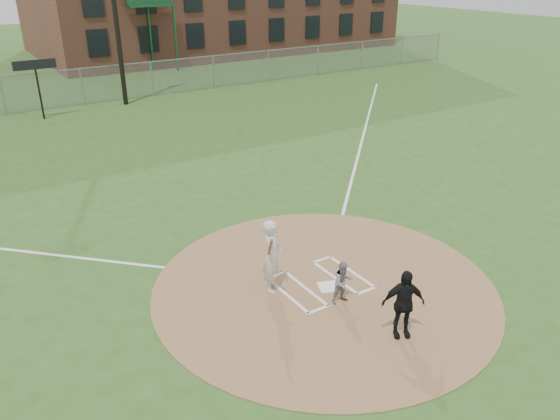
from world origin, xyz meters
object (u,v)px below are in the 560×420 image
home_plate (329,287)px  catcher (343,282)px  umpire (403,304)px  batter_at_plate (272,256)px

home_plate → catcher: bearing=-98.2°
umpire → batter_at_plate: 3.29m
batter_at_plate → catcher: bearing=-50.9°
home_plate → umpire: (0.16, -2.29, 0.77)m
batter_at_plate → umpire: bearing=-65.8°
catcher → umpire: 1.69m
home_plate → catcher: catcher is taller
umpire → batter_at_plate: (-1.35, 2.99, 0.14)m
catcher → umpire: size_ratio=0.67×
umpire → batter_at_plate: bearing=141.7°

